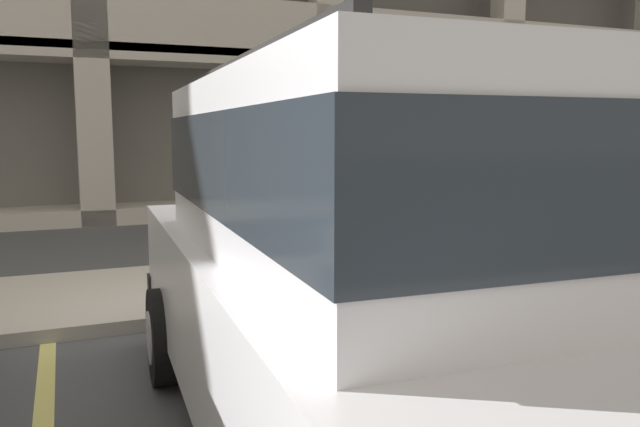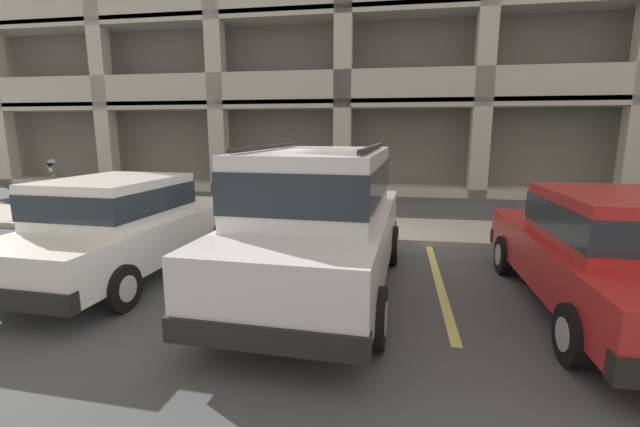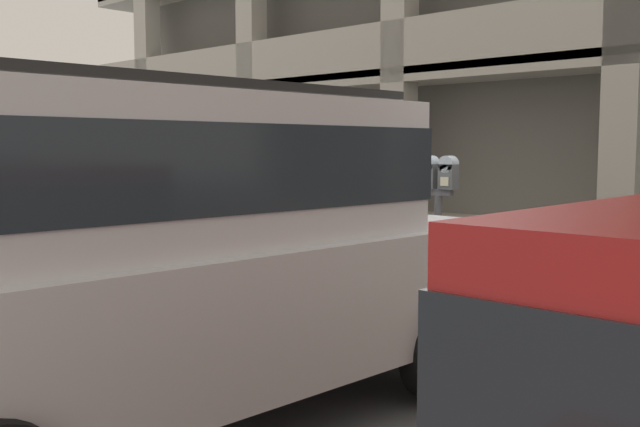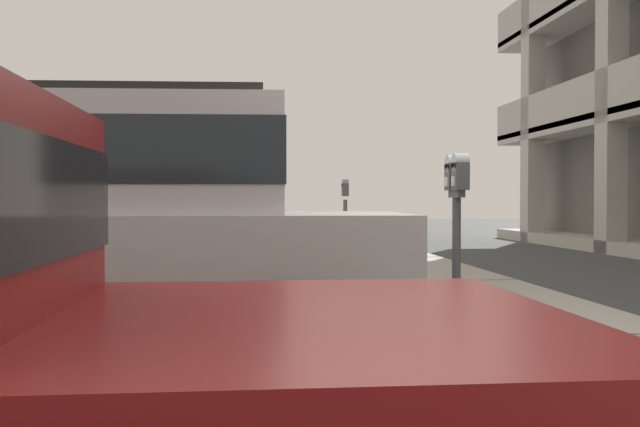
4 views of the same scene
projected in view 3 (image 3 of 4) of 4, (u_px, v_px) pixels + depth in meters
The scene contains 5 objects.
ground_plane at pixel (418, 348), 6.15m from camera, with size 80.00×80.00×0.10m.
sidewalk at pixel (495, 311), 7.08m from camera, with size 40.00×2.20×0.12m.
silver_suv at pixel (173, 246), 4.27m from camera, with size 2.16×4.86×2.03m.
parking_meter_near at pixel (438, 198), 6.32m from camera, with size 0.35×0.12×1.49m.
parking_meter_far at pixel (73, 187), 10.81m from camera, with size 0.15×0.12×1.47m.
Camera 3 is at (3.51, -4.96, 1.68)m, focal length 40.00 mm.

